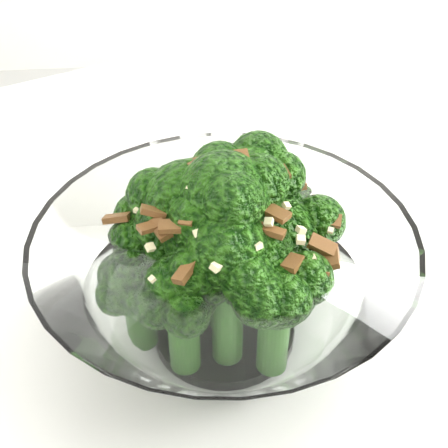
{
  "coord_description": "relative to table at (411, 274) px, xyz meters",
  "views": [
    {
      "loc": [
        -0.26,
        -0.52,
        1.11
      ],
      "look_at": [
        -0.24,
        -0.21,
        0.85
      ],
      "focal_mm": 55.0,
      "sensor_mm": 36.0,
      "label": 1
    }
  ],
  "objects": [
    {
      "name": "broccoli_dish",
      "position": [
        -0.18,
        -0.12,
        0.13
      ],
      "size": [
        0.24,
        0.24,
        0.15
      ],
      "color": "white",
      "rests_on": "table"
    },
    {
      "name": "table",
      "position": [
        0.0,
        0.0,
        0.0
      ],
      "size": [
        1.42,
        1.22,
        0.75
      ],
      "color": "white",
      "rests_on": "ground"
    }
  ]
}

